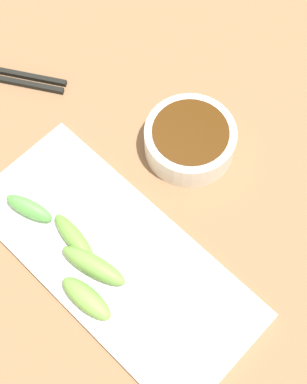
% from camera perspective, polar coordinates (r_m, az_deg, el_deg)
% --- Properties ---
extents(tabletop, '(2.10, 2.10, 0.02)m').
position_cam_1_polar(tabletop, '(0.76, -1.31, -1.83)').
color(tabletop, '#886242').
rests_on(tabletop, ground).
extents(sauce_bowl, '(0.13, 0.13, 0.05)m').
position_cam_1_polar(sauce_bowl, '(0.78, 3.77, 5.45)').
color(sauce_bowl, silver).
rests_on(sauce_bowl, tabletop).
extents(serving_plate, '(0.18, 0.40, 0.01)m').
position_cam_1_polar(serving_plate, '(0.72, -4.04, -6.78)').
color(serving_plate, white).
rests_on(serving_plate, tabletop).
extents(broccoli_stalk_0, '(0.05, 0.10, 0.03)m').
position_cam_1_polar(broccoli_stalk_0, '(0.70, -6.18, -7.54)').
color(broccoli_stalk_0, '#709F44').
rests_on(broccoli_stalk_0, serving_plate).
extents(broccoli_stalk_1, '(0.03, 0.08, 0.03)m').
position_cam_1_polar(broccoli_stalk_1, '(0.69, -6.90, -10.83)').
color(broccoli_stalk_1, '#73AB47').
rests_on(broccoli_stalk_1, serving_plate).
extents(broccoli_stalk_2, '(0.04, 0.07, 0.03)m').
position_cam_1_polar(broccoli_stalk_2, '(0.74, -12.69, -1.63)').
color(broccoli_stalk_2, '#5DB84E').
rests_on(broccoli_stalk_2, serving_plate).
extents(broccoli_stalk_3, '(0.03, 0.08, 0.02)m').
position_cam_1_polar(broccoli_stalk_3, '(0.72, -8.14, -4.72)').
color(broccoli_stalk_3, '#6CA340').
rests_on(broccoli_stalk_3, serving_plate).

